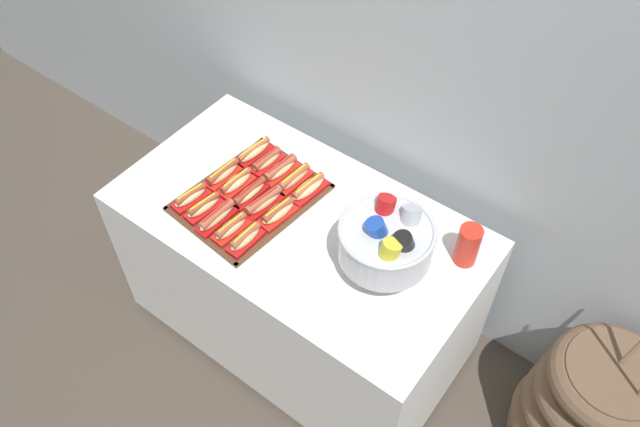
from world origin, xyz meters
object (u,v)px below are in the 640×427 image
object	(u,v)px
cup_stack	(468,245)
hot_dog_12	(280,170)
hot_dog_2	(217,217)
punch_bowl	(386,241)
hot_dog_4	(245,238)
hot_dog_7	(250,193)
hot_dog_8	(264,202)
serving_tray	(250,198)
hot_dog_10	(254,152)
hot_dog_11	(267,161)
hot_dog_3	(231,228)
hot_dog_0	(191,197)
hot_dog_1	(204,207)
hot_dog_5	(223,174)
buffet_table	(300,276)
floor_vase	(588,411)
hot_dog_6	(236,183)
hot_dog_13	(294,179)
hot_dog_14	(308,188)
hot_dog_9	(278,212)

from	to	relation	value
cup_stack	hot_dog_12	bearing A→B (deg)	-174.84
hot_dog_2	punch_bowl	world-z (taller)	punch_bowl
hot_dog_4	hot_dog_7	world-z (taller)	hot_dog_4
hot_dog_7	hot_dog_8	size ratio (longest dim) A/B	0.92
serving_tray	hot_dog_10	xyz separation A→B (m)	(-0.13, 0.18, 0.03)
hot_dog_11	punch_bowl	size ratio (longest dim) A/B	0.48
serving_tray	hot_dog_3	bearing A→B (deg)	-70.86
hot_dog_0	hot_dog_1	bearing A→B (deg)	-5.31
hot_dog_4	hot_dog_1	bearing A→B (deg)	174.69
hot_dog_1	hot_dog_5	size ratio (longest dim) A/B	0.96
buffet_table	hot_dog_7	distance (m)	0.46
hot_dog_2	hot_dog_10	size ratio (longest dim) A/B	1.01
floor_vase	hot_dog_7	bearing A→B (deg)	-169.61
hot_dog_11	hot_dog_12	world-z (taller)	hot_dog_12
serving_tray	hot_dog_10	size ratio (longest dim) A/B	3.08
hot_dog_5	hot_dog_8	bearing A→B (deg)	-5.31
serving_tray	hot_dog_7	xyz separation A→B (m)	(0.00, -0.00, 0.03)
buffet_table	hot_dog_0	world-z (taller)	hot_dog_0
hot_dog_6	punch_bowl	distance (m)	0.67
hot_dog_5	hot_dog_11	xyz separation A→B (m)	(0.09, 0.16, -0.00)
hot_dog_4	hot_dog_13	world-z (taller)	hot_dog_4
hot_dog_1	punch_bowl	world-z (taller)	punch_bowl
hot_dog_5	punch_bowl	size ratio (longest dim) A/B	0.52
serving_tray	hot_dog_6	world-z (taller)	hot_dog_6
hot_dog_7	cup_stack	distance (m)	0.83
hot_dog_6	hot_dog_0	bearing A→B (deg)	-119.75
punch_bowl	hot_dog_6	bearing A→B (deg)	-177.94
hot_dog_1	hot_dog_14	distance (m)	0.40
hot_dog_8	hot_dog_7	bearing A→B (deg)	174.69
hot_dog_1	hot_dog_6	bearing A→B (deg)	84.69
hot_dog_7	hot_dog_4	bearing A→B (deg)	-53.03
buffet_table	hot_dog_11	xyz separation A→B (m)	(-0.26, 0.14, 0.41)
hot_dog_11	hot_dog_5	bearing A→B (deg)	-119.75
serving_tray	hot_dog_8	world-z (taller)	hot_dog_8
hot_dog_10	hot_dog_13	distance (m)	0.23
hot_dog_7	hot_dog_14	world-z (taller)	hot_dog_14
hot_dog_8	hot_dog_13	world-z (taller)	hot_dog_8
hot_dog_6	hot_dog_8	bearing A→B (deg)	-5.31
buffet_table	hot_dog_3	world-z (taller)	hot_dog_3
hot_dog_11	hot_dog_2	bearing A→B (deg)	-82.50
hot_dog_4	hot_dog_7	bearing A→B (deg)	126.97
hot_dog_2	hot_dog_4	distance (m)	0.15
hot_dog_0	hot_dog_3	distance (m)	0.23
hot_dog_7	hot_dog_12	size ratio (longest dim) A/B	0.99
floor_vase	hot_dog_9	distance (m)	1.39
hot_dog_7	hot_dog_13	xyz separation A→B (m)	(0.09, 0.16, 0.00)
hot_dog_12	serving_tray	bearing A→B (deg)	-95.31
hot_dog_14	hot_dog_5	bearing A→B (deg)	-156.50
hot_dog_9	hot_dog_4	bearing A→B (deg)	-95.31
hot_dog_3	hot_dog_4	size ratio (longest dim) A/B	1.02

